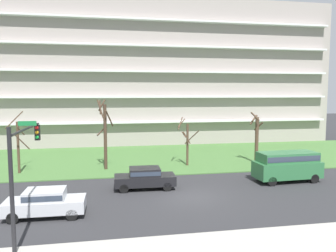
{
  "coord_description": "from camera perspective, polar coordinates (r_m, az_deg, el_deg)",
  "views": [
    {
      "loc": [
        -5.46,
        -21.34,
        7.02
      ],
      "look_at": [
        -0.5,
        6.0,
        4.25
      ],
      "focal_mm": 35.8,
      "sensor_mm": 36.0,
      "label": 1
    }
  ],
  "objects": [
    {
      "name": "ground",
      "position": [
        23.12,
        3.96,
        -11.99
      ],
      "size": [
        160.0,
        160.0,
        0.0
      ],
      "primitive_type": "plane",
      "color": "#2D2D30"
    },
    {
      "name": "sidewalk_curb_near",
      "position": [
        16.0,
        11.48,
        -20.14
      ],
      "size": [
        80.0,
        4.0,
        0.15
      ],
      "primitive_type": "cube",
      "color": "#ADA89E",
      "rests_on": "ground"
    },
    {
      "name": "grass_lawn_strip",
      "position": [
        36.43,
        -1.49,
        -5.34
      ],
      "size": [
        80.0,
        16.0,
        0.08
      ],
      "primitive_type": "cube",
      "color": "#477238",
      "rests_on": "ground"
    },
    {
      "name": "apartment_building",
      "position": [
        49.85,
        -4.04,
        8.79
      ],
      "size": [
        51.43,
        13.23,
        19.43
      ],
      "color": "#9E938C",
      "rests_on": "ground"
    },
    {
      "name": "tree_far_left",
      "position": [
        31.56,
        -24.14,
        -2.93
      ],
      "size": [
        2.09,
        2.1,
        5.41
      ],
      "color": "#4C3828",
      "rests_on": "ground"
    },
    {
      "name": "tree_left",
      "position": [
        30.73,
        -10.71,
        -1.13
      ],
      "size": [
        1.53,
        1.51,
        6.42
      ],
      "color": "#423023",
      "rests_on": "ground"
    },
    {
      "name": "tree_center",
      "position": [
        32.06,
        3.23,
        -2.59
      ],
      "size": [
        2.2,
        1.69,
        4.67
      ],
      "color": "#4C3828",
      "rests_on": "ground"
    },
    {
      "name": "tree_right",
      "position": [
        34.27,
        14.82,
        -1.81
      ],
      "size": [
        1.38,
        1.42,
        5.15
      ],
      "color": "#4C3828",
      "rests_on": "ground"
    },
    {
      "name": "sedan_black_near_left",
      "position": [
        24.76,
        -3.97,
        -8.69
      ],
      "size": [
        4.45,
        1.93,
        1.57
      ],
      "rotation": [
        0.0,
        0.0,
        3.11
      ],
      "color": "black",
      "rests_on": "ground"
    },
    {
      "name": "sedan_silver_center_left",
      "position": [
        20.6,
        -20.18,
        -12.02
      ],
      "size": [
        4.43,
        1.88,
        1.57
      ],
      "rotation": [
        0.0,
        0.0,
        -0.02
      ],
      "color": "#B7BABF",
      "rests_on": "ground"
    },
    {
      "name": "van_green_center_right",
      "position": [
        28.16,
        19.65,
        -6.15
      ],
      "size": [
        5.29,
        2.24,
        2.36
      ],
      "rotation": [
        0.0,
        0.0,
        3.19
      ],
      "color": "#2D6B3D",
      "rests_on": "ground"
    },
    {
      "name": "traffic_signal_mast",
      "position": [
        17.7,
        -23.4,
        -4.9
      ],
      "size": [
        0.9,
        6.07,
        5.61
      ],
      "color": "black",
      "rests_on": "ground"
    }
  ]
}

